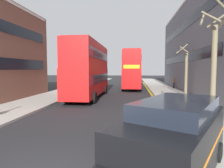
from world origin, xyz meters
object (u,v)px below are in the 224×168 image
object	(u,v)px
pedestrian_far	(174,83)
double_decker_bus_away	(89,69)
double_decker_bus_oncoming	(133,69)
taxi_minivan	(174,139)

from	to	relation	value
pedestrian_far	double_decker_bus_away	bearing A→B (deg)	-136.27
double_decker_bus_oncoming	pedestrian_far	bearing A→B (deg)	-0.34
double_decker_bus_away	pedestrian_far	distance (m)	14.82
taxi_minivan	pedestrian_far	size ratio (longest dim) A/B	3.16
pedestrian_far	taxi_minivan	bearing A→B (deg)	-101.08
double_decker_bus_away	taxi_minivan	bearing A→B (deg)	-68.42
double_decker_bus_away	pedestrian_far	bearing A→B (deg)	43.73
double_decker_bus_away	pedestrian_far	world-z (taller)	double_decker_bus_away
double_decker_bus_oncoming	taxi_minivan	bearing A→B (deg)	-87.01
taxi_minivan	pedestrian_far	distance (m)	25.19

